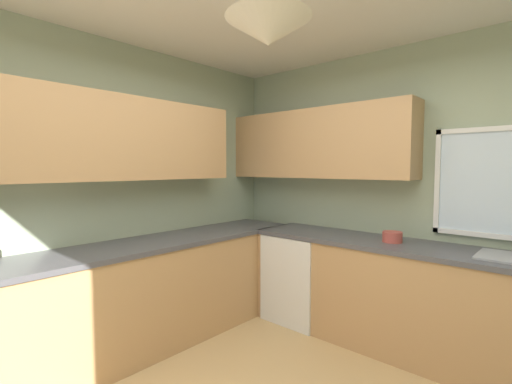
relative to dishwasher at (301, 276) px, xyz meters
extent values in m
cube|color=#9EAD8E|center=(0.89, 0.37, 0.89)|extent=(3.83, 0.06, 2.66)
cube|color=#9EAD8E|center=(-1.00, -1.60, 0.89)|extent=(0.06, 4.00, 2.66)
cube|color=white|center=(1.18, 0.33, 1.00)|extent=(0.04, 0.04, 0.88)
cube|color=tan|center=(-0.81, -1.80, 1.36)|extent=(0.32, 2.71, 0.70)
cube|color=tan|center=(0.04, 0.18, 1.36)|extent=(2.02, 0.32, 0.70)
cone|color=silver|center=(0.89, -1.60, 1.81)|extent=(0.44, 0.44, 0.14)
cube|color=tan|center=(-0.66, -1.60, 0.00)|extent=(0.62, 3.58, 0.88)
cube|color=#4C4C51|center=(-0.66, -1.60, 0.46)|extent=(0.65, 3.61, 0.04)
cube|color=tan|center=(1.10, 0.03, 0.00)|extent=(2.89, 0.62, 0.88)
cube|color=#4C4C51|center=(1.10, 0.03, 0.46)|extent=(2.92, 0.65, 0.04)
cube|color=white|center=(0.00, 0.00, 0.00)|extent=(0.60, 0.60, 0.87)
cylinder|color=#B74C42|center=(0.92, 0.03, 0.53)|extent=(0.16, 0.16, 0.09)
camera|label=1|loc=(2.08, -3.02, 1.12)|focal=25.18mm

